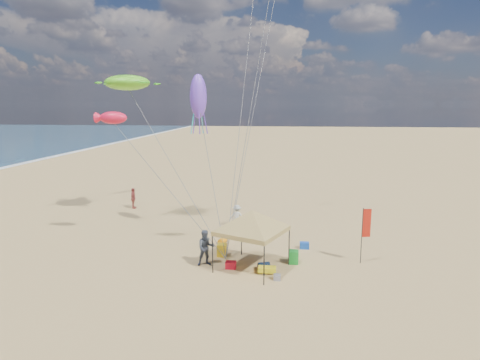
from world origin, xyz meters
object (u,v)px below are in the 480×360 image
Objects in this scene: person_near_c at (237,216)px; chair_green at (294,257)px; canopy_tent at (252,212)px; person_near_b at (206,248)px; cooler_blue at (304,245)px; chair_yellow at (222,250)px; feather_flag at (365,227)px; person_far_a at (133,198)px; person_near_a at (264,228)px; cooler_red at (231,265)px; beach_cart at (267,269)px.

chair_green is at bearing 120.97° from person_near_c.
person_near_b is at bearing 175.48° from canopy_tent.
cooler_blue is 0.77× the size of chair_green.
feather_flag is at bearing -1.33° from chair_yellow.
person_near_b is 1.13× the size of person_far_a.
cooler_blue is 0.28× the size of person_near_b.
person_near_b is (-2.83, -4.23, 0.15)m from person_near_a.
person_far_a is at bearing -33.73° from person_near_a.
canopy_tent is 2.79× the size of person_near_b.
canopy_tent is 3.38× the size of person_near_c.
feather_flag is 1.80× the size of person_far_a.
canopy_tent reaches higher than person_near_b.
cooler_red and cooler_blue have the same top height.
cooler_red is (-6.97, -1.52, -1.85)m from feather_flag.
person_near_c is (-4.48, 3.76, 0.60)m from cooler_blue.
person_near_a is (-5.50, 3.01, -1.23)m from feather_flag.
canopy_tent is 7.68× the size of chair_green.
chair_green is (3.25, 1.09, 0.16)m from cooler_red.
chair_green is at bearing -137.31° from person_far_a.
beach_cart is at bearing -11.57° from cooler_red.
feather_flag reaches higher than chair_green.
chair_yellow reaches higher than beach_cart.
cooler_red is 0.60× the size of beach_cart.
cooler_red is at bearing 168.43° from beach_cart.
feather_flag is 1.59× the size of person_near_b.
chair_green reaches higher than beach_cart.
person_near_b reaches higher than chair_green.
canopy_tent is at bearing -41.12° from chair_yellow.
person_near_a is at bearing 35.54° from person_near_b.
person_near_c is at bearing 107.97° from beach_cart.
person_near_a is (-2.45, 1.08, 0.62)m from cooler_blue.
cooler_blue is at bearing 20.63° from chair_yellow.
person_near_c is 10.00m from person_far_a.
cooler_blue is at bearing 49.58° from canopy_tent.
cooler_blue is at bearing 62.32° from beach_cart.
person_near_b is at bearing 167.15° from cooler_red.
feather_flag is at bearing 12.33° from cooler_red.
canopy_tent is 7.68× the size of chair_yellow.
person_near_c is (-1.64, 7.10, -2.22)m from canopy_tent.
cooler_red is 1.00× the size of cooler_blue.
feather_flag reaches higher than beach_cart.
feather_flag is at bearing 149.56° from person_near_a.
chair_green is at bearing -173.36° from feather_flag.
cooler_red reaches higher than beach_cart.
person_near_b is (-0.62, -1.39, 0.61)m from chair_yellow.
feather_flag is 3.40× the size of beach_cart.
cooler_red is 5.23m from cooler_blue.
feather_flag is at bearing 142.02° from person_near_c.
canopy_tent is 5.97× the size of beach_cart.
feather_flag is 5.66× the size of cooler_red.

